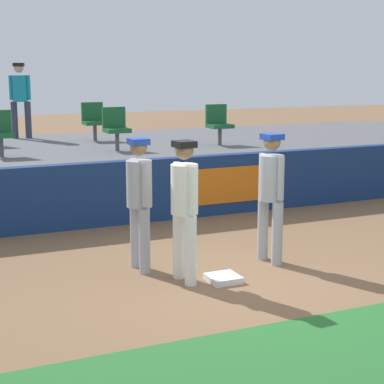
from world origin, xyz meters
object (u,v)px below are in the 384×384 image
player_coach_visitor (139,195)px  seat_front_right (218,122)px  seat_front_center (116,126)px  seat_front_left (0,131)px  player_runner_visitor (271,189)px  player_fielder_home (184,201)px  seat_back_center (94,119)px  first_base (223,278)px  spectator_capped (20,95)px

player_coach_visitor → seat_front_right: seat_front_right is taller
seat_front_center → seat_front_left: bearing=-180.0°
seat_front_right → player_runner_visitor: bearing=-107.2°
player_fielder_home → seat_front_left: size_ratio=2.18×
seat_front_left → seat_front_center: same height
seat_back_center → seat_front_center: same height
seat_front_right → first_base: bearing=-115.5°
player_fielder_home → seat_front_right: seat_front_right is taller
player_coach_visitor → seat_front_left: bearing=-165.3°
first_base → seat_front_center: 5.17m
first_base → seat_front_right: size_ratio=0.48×
seat_front_right → seat_front_center: 2.23m
seat_front_center → spectator_capped: size_ratio=0.50×
player_coach_visitor → seat_front_center: (0.94, 4.05, 0.54)m
player_coach_visitor → seat_front_left: size_ratio=2.15×
player_runner_visitor → player_fielder_home: bearing=-86.6°
player_runner_visitor → seat_back_center: bearing=-179.9°
spectator_capped → first_base: bearing=116.5°
first_base → seat_back_center: size_ratio=0.48×
player_fielder_home → seat_back_center: bearing=169.9°
first_base → player_runner_visitor: (0.97, 0.49, 1.02)m
seat_front_right → seat_front_center: (-2.23, -0.00, -0.00)m
seat_front_right → spectator_capped: (-3.56, 2.93, 0.51)m
seat_front_center → seat_front_right: bearing=0.0°
seat_back_center → spectator_capped: spectator_capped is taller
first_base → player_coach_visitor: player_coach_visitor is taller
seat_back_center → seat_front_right: size_ratio=1.00×
player_fielder_home → player_runner_visitor: bearing=96.0°
seat_back_center → seat_front_right: 2.82m
seat_front_right → player_coach_visitor: bearing=-128.1°
spectator_capped → player_coach_visitor: bearing=111.0°
player_runner_visitor → seat_front_right: (1.38, 4.45, 0.52)m
first_base → player_coach_visitor: (-0.82, 0.89, 1.01)m
first_base → spectator_capped: bearing=98.7°
first_base → player_fielder_home: (-0.45, 0.22, 1.02)m
player_coach_visitor → player_runner_visitor: bearing=74.9°
player_runner_visitor → player_coach_visitor: player_runner_visitor is taller
seat_front_left → player_coach_visitor: bearing=-72.9°
player_fielder_home → player_runner_visitor: (1.43, 0.27, 0.00)m
seat_front_left → first_base: bearing=-67.3°
player_coach_visitor → seat_front_right: (3.17, 4.05, 0.54)m
player_coach_visitor → seat_back_center: seat_back_center is taller
first_base → seat_front_center: bearing=88.6°
player_coach_visitor → seat_front_left: seat_front_left is taller
player_runner_visitor → spectator_capped: spectator_capped is taller
seat_front_center → spectator_capped: (-1.33, 2.93, 0.51)m
seat_back_center → seat_front_left: bearing=-141.2°
player_coach_visitor → seat_front_center: seat_front_center is taller
player_runner_visitor → spectator_capped: 7.77m
player_runner_visitor → spectator_capped: (-2.18, 7.38, 1.03)m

